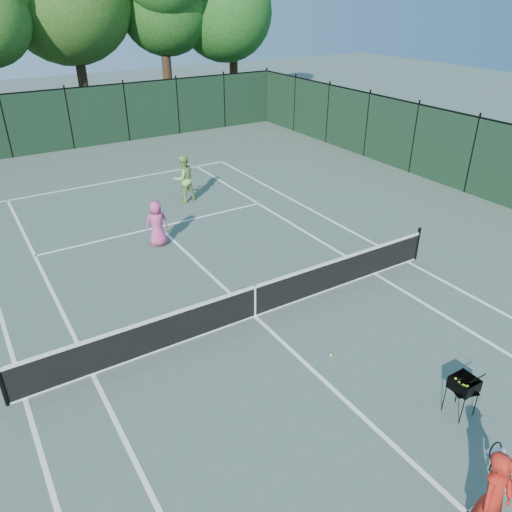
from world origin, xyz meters
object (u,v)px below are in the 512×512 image
player_pink (157,224)px  loose_ball_midcourt (331,355)px  ball_hopper (464,384)px  coach (493,499)px  player_green (184,179)px

player_pink → loose_ball_midcourt: size_ratio=22.24×
player_pink → ball_hopper: (2.17, -9.96, -0.03)m
ball_hopper → loose_ball_midcourt: ball_hopper is taller
player_pink → loose_ball_midcourt: player_pink is taller
player_pink → coach: bearing=99.3°
player_green → loose_ball_midcourt: (-1.18, -10.41, -0.88)m
player_green → ball_hopper: (-0.18, -13.04, -0.20)m
coach → player_pink: 11.82m
coach → loose_ball_midcourt: (0.79, 4.49, -0.83)m
player_pink → ball_hopper: size_ratio=1.76×
player_green → ball_hopper: player_green is taller
coach → ball_hopper: 2.58m
player_pink → loose_ball_midcourt: bearing=106.5°
player_pink → player_green: bearing=-119.8°
coach → loose_ball_midcourt: bearing=77.9°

